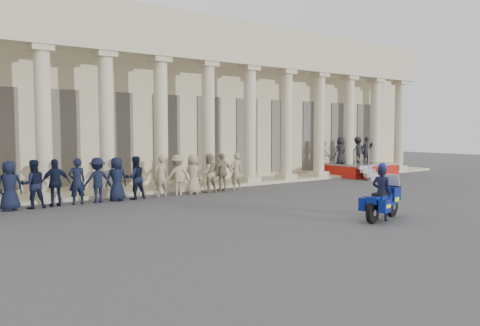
% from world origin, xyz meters
% --- Properties ---
extents(ground, '(90.00, 90.00, 0.00)m').
position_xyz_m(ground, '(0.00, 0.00, 0.00)').
color(ground, '#3D3D40').
rests_on(ground, ground).
extents(building, '(40.00, 12.50, 9.00)m').
position_xyz_m(building, '(-0.00, 14.74, 4.52)').
color(building, '#B9AC8B').
rests_on(building, ground).
extents(officer_rank, '(18.08, 0.69, 1.82)m').
position_xyz_m(officer_rank, '(-6.86, 6.58, 0.91)').
color(officer_rank, black).
rests_on(officer_rank, ground).
extents(reviewing_stand, '(4.13, 3.95, 2.50)m').
position_xyz_m(reviewing_stand, '(12.47, 7.83, 1.35)').
color(reviewing_stand, gray).
rests_on(reviewing_stand, ground).
extents(motorcycle, '(2.21, 1.14, 1.44)m').
position_xyz_m(motorcycle, '(1.49, -2.42, 0.62)').
color(motorcycle, black).
rests_on(motorcycle, ground).
extents(rider, '(0.57, 0.73, 1.87)m').
position_xyz_m(rider, '(1.37, -2.45, 0.93)').
color(rider, black).
rests_on(rider, ground).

